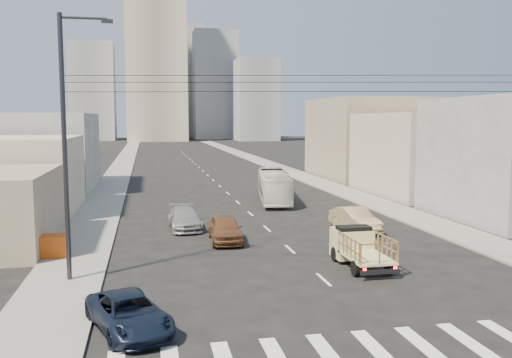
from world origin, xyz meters
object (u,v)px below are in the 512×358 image
object	(u,v)px
navy_pickup	(129,313)
sedan_brown	(225,229)
city_bus	(274,186)
sedan_grey	(185,218)
flatbed_pickup	(360,245)
sedan_tan	(355,219)
crate_stack	(51,246)
streetlamp_left	(67,141)

from	to	relation	value
navy_pickup	sedan_brown	world-z (taller)	sedan_brown
city_bus	sedan_grey	distance (m)	13.70
flatbed_pickup	city_bus	bearing A→B (deg)	88.02
sedan_tan	crate_stack	world-z (taller)	sedan_tan
sedan_brown	sedan_grey	xyz separation A→B (m)	(-2.14, 4.39, -0.07)
sedan_tan	sedan_grey	distance (m)	11.46
sedan_brown	crate_stack	world-z (taller)	sedan_brown
sedan_grey	crate_stack	size ratio (longest dim) A/B	2.75
navy_pickup	crate_stack	distance (m)	11.84
sedan_tan	sedan_grey	world-z (taller)	sedan_tan
sedan_grey	streetlamp_left	distance (m)	13.79
navy_pickup	sedan_grey	size ratio (longest dim) A/B	0.93
navy_pickup	sedan_brown	size ratio (longest dim) A/B	0.99
city_bus	sedan_grey	world-z (taller)	city_bus
sedan_grey	streetlamp_left	size ratio (longest dim) A/B	0.41
navy_pickup	sedan_grey	bearing A→B (deg)	60.42
sedan_brown	sedan_tan	xyz separation A→B (m)	(8.92, 1.41, -0.02)
navy_pickup	sedan_tan	world-z (taller)	sedan_tan
navy_pickup	streetlamp_left	world-z (taller)	streetlamp_left
city_bus	sedan_grey	size ratio (longest dim) A/B	2.06
city_bus	sedan_tan	bearing A→B (deg)	-71.13
sedan_grey	crate_stack	distance (m)	9.96
crate_stack	sedan_brown	bearing A→B (deg)	12.57
flatbed_pickup	crate_stack	size ratio (longest dim) A/B	2.45
flatbed_pickup	crate_stack	world-z (taller)	flatbed_pickup
sedan_tan	streetlamp_left	distance (m)	19.63
flatbed_pickup	navy_pickup	world-z (taller)	flatbed_pickup
sedan_brown	sedan_tan	size ratio (longest dim) A/B	0.99
flatbed_pickup	streetlamp_left	bearing A→B (deg)	179.19
sedan_tan	crate_stack	size ratio (longest dim) A/B	2.61
sedan_tan	city_bus	bearing A→B (deg)	92.55
sedan_brown	flatbed_pickup	bearing A→B (deg)	-47.33
navy_pickup	crate_stack	bearing A→B (deg)	92.14
city_bus	streetlamp_left	size ratio (longest dim) A/B	0.85
navy_pickup	sedan_tan	bearing A→B (deg)	26.35
sedan_brown	sedan_grey	size ratio (longest dim) A/B	0.94
streetlamp_left	flatbed_pickup	bearing A→B (deg)	-0.81
sedan_grey	streetlamp_left	world-z (taller)	streetlamp_left
streetlamp_left	crate_stack	bearing A→B (deg)	109.54
sedan_tan	crate_stack	bearing A→B (deg)	-176.32
navy_pickup	sedan_tan	size ratio (longest dim) A/B	0.98
streetlamp_left	crate_stack	size ratio (longest dim) A/B	6.67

